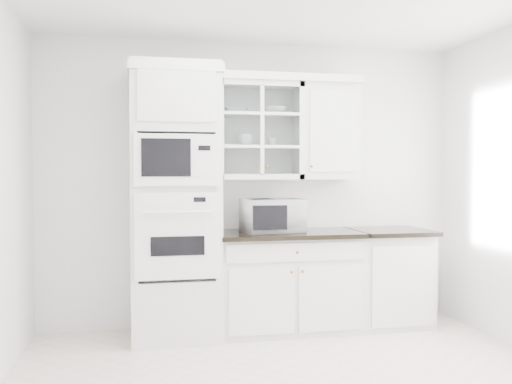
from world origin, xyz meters
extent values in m
cube|color=white|center=(0.00, 1.74, 1.35)|extent=(4.00, 0.02, 2.70)
cube|color=silver|center=(-0.75, 1.43, 1.20)|extent=(0.76, 0.65, 2.40)
cube|color=white|center=(-0.75, 1.09, 0.94)|extent=(0.70, 0.03, 0.72)
cube|color=black|center=(-0.75, 1.07, 0.86)|extent=(0.44, 0.01, 0.16)
cube|color=white|center=(-0.75, 1.09, 1.56)|extent=(0.70, 0.03, 0.43)
cube|color=black|center=(-0.84, 1.07, 1.58)|extent=(0.40, 0.01, 0.31)
cube|color=silver|center=(0.28, 1.45, 0.44)|extent=(1.30, 0.60, 0.88)
cube|color=black|center=(0.28, 1.42, 0.90)|extent=(1.32, 0.67, 0.04)
cube|color=silver|center=(1.28, 1.45, 0.44)|extent=(0.70, 0.60, 0.88)
cube|color=black|center=(1.28, 1.42, 0.90)|extent=(0.72, 0.67, 0.04)
cube|color=silver|center=(0.03, 1.58, 1.85)|extent=(0.80, 0.33, 0.90)
cube|color=silver|center=(0.03, 1.58, 1.70)|extent=(0.74, 0.29, 0.02)
cube|color=silver|center=(0.03, 1.58, 2.00)|extent=(0.74, 0.29, 0.02)
cube|color=silver|center=(0.71, 1.58, 1.85)|extent=(0.55, 0.33, 0.90)
cube|color=white|center=(-0.07, 1.56, 2.33)|extent=(2.14, 0.38, 0.07)
imported|color=white|center=(0.12, 1.42, 1.07)|extent=(0.58, 0.50, 0.31)
imported|color=white|center=(-0.18, 1.60, 2.04)|extent=(0.25, 0.25, 0.05)
imported|color=white|center=(0.19, 1.58, 2.04)|extent=(0.24, 0.24, 0.07)
imported|color=white|center=(-0.10, 1.57, 1.76)|extent=(0.16, 0.16, 0.11)
imported|color=white|center=(0.15, 1.59, 1.75)|extent=(0.10, 0.10, 0.08)
camera|label=1|loc=(-0.98, -3.39, 1.46)|focal=38.00mm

